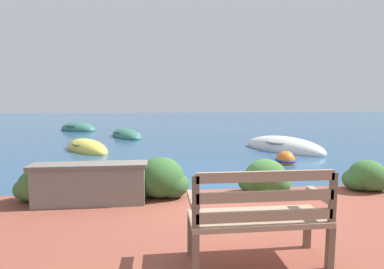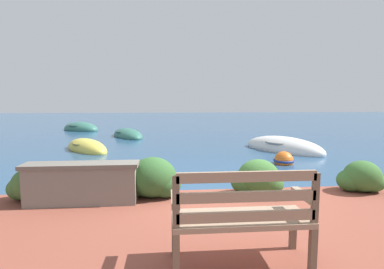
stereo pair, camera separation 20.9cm
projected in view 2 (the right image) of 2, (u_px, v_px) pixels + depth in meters
name	position (u px, v px, depth m)	size (l,w,h in m)	color
ground_plane	(213.00, 202.00, 5.19)	(80.00, 80.00, 0.00)	navy
park_bench	(242.00, 215.00, 2.74)	(1.29, 0.48, 0.93)	brown
stone_wall	(82.00, 183.00, 4.42)	(1.67, 0.39, 0.61)	slate
hedge_clump_far_left	(32.00, 186.00, 4.57)	(0.76, 0.55, 0.52)	#426B33
hedge_clump_left	(152.00, 180.00, 4.74)	(0.94, 0.68, 0.64)	#2D5628
hedge_clump_centre	(257.00, 179.00, 4.87)	(0.85, 0.61, 0.58)	#38662D
hedge_clump_right	(361.00, 178.00, 5.03)	(0.77, 0.56, 0.52)	#38662D
rowboat_nearest	(283.00, 148.00, 10.56)	(2.72, 3.38, 0.86)	silver
rowboat_mid	(87.00, 149.00, 10.57)	(2.27, 2.58, 0.72)	#DBC64C
rowboat_far	(128.00, 135.00, 14.59)	(2.21, 3.16, 0.72)	#336B5B
rowboat_outer	(81.00, 129.00, 17.72)	(2.87, 2.65, 0.89)	#336B5B
mooring_buoy	(284.00, 161.00, 8.30)	(0.57, 0.57, 0.52)	orange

